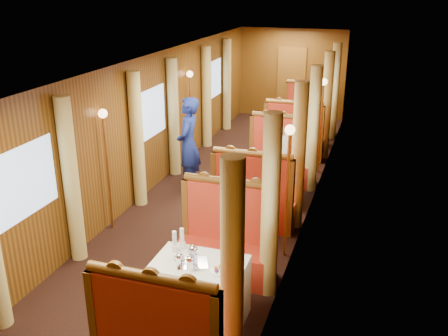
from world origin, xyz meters
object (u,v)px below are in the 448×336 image
at_px(banquette_mid_fwd, 254,202).
at_px(table_far, 301,129).
at_px(table_mid, 268,182).
at_px(passenger, 278,149).
at_px(teapot_back, 193,255).
at_px(rose_vase_far, 301,107).
at_px(steward, 188,145).
at_px(banquette_mid_aft, 280,161).
at_px(fruit_plate, 220,270).
at_px(banquette_far_aft, 308,117).
at_px(rose_vase_mid, 269,153).
at_px(banquette_far_fwd, 294,140).
at_px(teapot_right, 191,265).
at_px(table_near, 199,292).
at_px(banquette_near_aft, 226,246).
at_px(teapot_left, 180,261).
at_px(tea_tray, 192,263).

distance_m(banquette_mid_fwd, table_far, 4.51).
xyz_separation_m(table_mid, passenger, (-0.00, 0.77, 0.37)).
height_order(banquette_mid_fwd, passenger, banquette_mid_fwd).
bearing_deg(teapot_back, rose_vase_far, 112.88).
height_order(banquette_mid_fwd, steward, steward).
height_order(banquette_mid_aft, fruit_plate, banquette_mid_aft).
xyz_separation_m(banquette_far_aft, steward, (-1.55, -4.41, 0.46)).
height_order(banquette_far_aft, rose_vase_mid, banquette_far_aft).
distance_m(rose_vase_far, steward, 3.71).
xyz_separation_m(table_mid, teapot_back, (-0.08, -3.46, 0.45)).
relative_size(banquette_far_fwd, fruit_plate, 6.06).
bearing_deg(passenger, banquette_mid_aft, 90.00).
height_order(table_mid, rose_vase_mid, rose_vase_mid).
distance_m(table_far, teapot_right, 7.17).
xyz_separation_m(table_near, teapot_back, (-0.08, 0.04, 0.45)).
xyz_separation_m(banquette_near_aft, table_mid, (0.00, 2.49, -0.05)).
bearing_deg(banquette_near_aft, table_far, 90.00).
height_order(banquette_mid_aft, passenger, banquette_mid_aft).
bearing_deg(rose_vase_mid, teapot_back, -91.19).
xyz_separation_m(banquette_mid_aft, teapot_back, (-0.08, -4.47, 0.40)).
relative_size(banquette_mid_aft, teapot_left, 9.00).
xyz_separation_m(steward, passenger, (1.55, 0.66, -0.14)).
distance_m(table_near, steward, 3.96).
height_order(banquette_mid_fwd, fruit_plate, banquette_mid_fwd).
height_order(banquette_mid_fwd, banquette_far_aft, same).
bearing_deg(passenger, teapot_back, -91.08).
bearing_deg(rose_vase_far, banquette_near_aft, -89.71).
xyz_separation_m(teapot_left, teapot_back, (0.10, 0.16, 0.01)).
relative_size(table_near, banquette_far_fwd, 0.78).
height_order(banquette_mid_aft, teapot_back, banquette_mid_aft).
distance_m(table_near, passenger, 4.28).
height_order(teapot_back, rose_vase_far, rose_vase_far).
bearing_deg(teapot_back, banquette_mid_fwd, 111.43).
height_order(banquette_mid_aft, banquette_far_aft, same).
height_order(teapot_right, teapot_back, teapot_back).
bearing_deg(teapot_back, table_mid, 111.97).
relative_size(table_far, steward, 0.59).
distance_m(banquette_near_aft, tea_tray, 1.10).
bearing_deg(teapot_left, passenger, 99.52).
bearing_deg(rose_vase_mid, teapot_left, -92.71).
xyz_separation_m(banquette_mid_fwd, banquette_far_aft, (0.00, 5.53, 0.00)).
xyz_separation_m(tea_tray, rose_vase_far, (0.03, 7.03, 0.17)).
xyz_separation_m(banquette_mid_fwd, rose_vase_mid, (-0.01, 0.99, 0.50)).
xyz_separation_m(table_far, rose_vase_far, (-0.03, -0.01, 0.55)).
bearing_deg(banquette_mid_aft, table_far, 90.00).
bearing_deg(teapot_left, teapot_right, -2.23).
height_order(tea_tray, teapot_left, teapot_left).
xyz_separation_m(teapot_left, teapot_right, (0.14, -0.04, 0.01)).
distance_m(table_mid, banquette_mid_fwd, 1.02).
bearing_deg(table_mid, table_far, 90.00).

